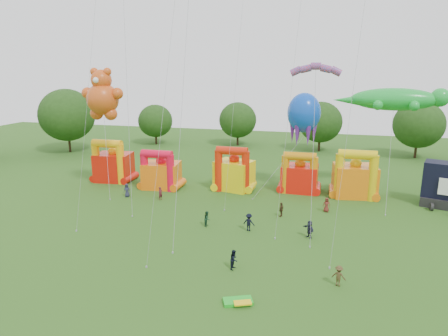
% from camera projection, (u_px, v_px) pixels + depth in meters
% --- Properties ---
extents(ground, '(160.00, 160.00, 0.00)m').
position_uv_depth(ground, '(170.00, 313.00, 26.37)').
color(ground, '#2B5818').
rests_on(ground, ground).
extents(tree_ring, '(126.73, 128.87, 12.07)m').
position_uv_depth(tree_ring, '(153.00, 220.00, 25.73)').
color(tree_ring, '#352314').
rests_on(tree_ring, ground).
extents(bouncy_castle_0, '(5.29, 4.44, 6.20)m').
position_uv_depth(bouncy_castle_0, '(113.00, 165.00, 56.94)').
color(bouncy_castle_0, red).
rests_on(bouncy_castle_0, ground).
extents(bouncy_castle_1, '(5.11, 4.28, 5.44)m').
position_uv_depth(bouncy_castle_1, '(161.00, 173.00, 53.63)').
color(bouncy_castle_1, orange).
rests_on(bouncy_castle_1, ground).
extents(bouncy_castle_2, '(5.37, 4.72, 6.03)m').
position_uv_depth(bouncy_castle_2, '(234.00, 173.00, 52.78)').
color(bouncy_castle_2, yellow).
rests_on(bouncy_castle_2, ground).
extents(bouncy_castle_3, '(4.69, 3.81, 5.47)m').
position_uv_depth(bouncy_castle_3, '(299.00, 176.00, 52.04)').
color(bouncy_castle_3, red).
rests_on(bouncy_castle_3, ground).
extents(bouncy_castle_4, '(5.58, 4.73, 6.23)m').
position_uv_depth(bouncy_castle_4, '(355.00, 178.00, 49.95)').
color(bouncy_castle_4, orange).
rests_on(bouncy_castle_4, ground).
extents(teddy_bear_kite, '(5.67, 6.08, 15.94)m').
position_uv_depth(teddy_bear_kite, '(105.00, 128.00, 50.19)').
color(teddy_bear_kite, '#CD4C16').
rests_on(teddy_bear_kite, ground).
extents(gecko_kite, '(13.86, 12.56, 13.51)m').
position_uv_depth(gecko_kite, '(392.00, 131.00, 48.51)').
color(gecko_kite, green).
rests_on(gecko_kite, ground).
extents(octopus_kite, '(7.65, 7.92, 12.86)m').
position_uv_depth(octopus_kite, '(286.00, 152.00, 50.59)').
color(octopus_kite, '#0C43C0').
rests_on(octopus_kite, ground).
extents(parafoil_kites, '(26.76, 16.19, 30.80)m').
position_uv_depth(parafoil_kites, '(147.00, 81.00, 42.11)').
color(parafoil_kites, red).
rests_on(parafoil_kites, ground).
extents(diamond_kites, '(26.99, 21.14, 40.03)m').
position_uv_depth(diamond_kites, '(229.00, 58.00, 36.48)').
color(diamond_kites, red).
rests_on(diamond_kites, ground).
extents(folded_kite_bundle, '(2.23, 1.69, 0.31)m').
position_uv_depth(folded_kite_bundle, '(238.00, 302.00, 27.47)').
color(folded_kite_bundle, green).
rests_on(folded_kite_bundle, ground).
extents(spectator_0, '(0.91, 0.65, 1.72)m').
position_uv_depth(spectator_0, '(127.00, 190.00, 50.10)').
color(spectator_0, '#25283E').
rests_on(spectator_0, ground).
extents(spectator_1, '(0.60, 0.71, 1.64)m').
position_uv_depth(spectator_1, '(160.00, 193.00, 48.95)').
color(spectator_1, '#521722').
rests_on(spectator_1, ground).
extents(spectator_2, '(0.61, 0.78, 1.59)m').
position_uv_depth(spectator_2, '(207.00, 219.00, 40.82)').
color(spectator_2, '#163823').
rests_on(spectator_2, ground).
extents(spectator_3, '(1.27, 0.88, 1.80)m').
position_uv_depth(spectator_3, '(249.00, 222.00, 39.58)').
color(spectator_3, black).
rests_on(spectator_3, ground).
extents(spectator_4, '(0.68, 1.03, 1.62)m').
position_uv_depth(spectator_4, '(281.00, 209.00, 43.42)').
color(spectator_4, '#412D1A').
rests_on(spectator_4, ground).
extents(spectator_5, '(1.37, 1.59, 1.72)m').
position_uv_depth(spectator_5, '(309.00, 229.00, 37.96)').
color(spectator_5, '#202236').
rests_on(spectator_5, ground).
extents(spectator_6, '(0.84, 0.57, 1.66)m').
position_uv_depth(spectator_6, '(327.00, 205.00, 44.85)').
color(spectator_6, maroon).
rests_on(spectator_6, ground).
extents(spectator_8, '(0.72, 0.87, 1.63)m').
position_uv_depth(spectator_8, '(234.00, 259.00, 32.07)').
color(spectator_8, black).
rests_on(spectator_8, ground).
extents(spectator_9, '(1.17, 0.87, 1.62)m').
position_uv_depth(spectator_9, '(339.00, 276.00, 29.54)').
color(spectator_9, '#44351B').
rests_on(spectator_9, ground).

